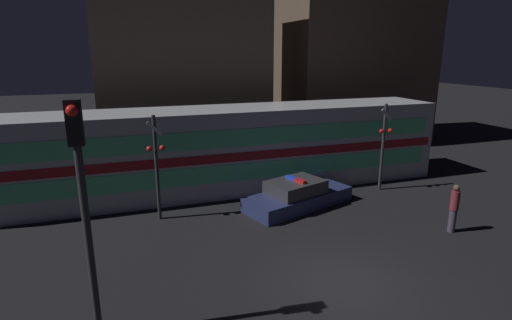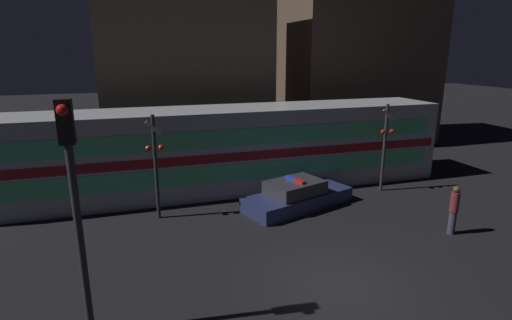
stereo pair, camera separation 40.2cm
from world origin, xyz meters
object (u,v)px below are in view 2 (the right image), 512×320
police_car (297,196)px  train (218,150)px  traffic_light_corner (74,194)px  pedestrian (454,210)px  crossing_signal_near (385,144)px

police_car → train: bearing=111.3°
train → traffic_light_corner: bearing=-118.7°
traffic_light_corner → train: bearing=61.3°
train → police_car: bearing=-50.3°
pedestrian → crossing_signal_near: size_ratio=0.44×
train → pedestrian: size_ratio=12.19×
train → crossing_signal_near: bearing=-19.4°
police_car → pedestrian: (4.18, -4.02, 0.45)m
crossing_signal_near → traffic_light_corner: traffic_light_corner is taller
traffic_light_corner → pedestrian: bearing=8.7°
crossing_signal_near → police_car: bearing=-171.8°
police_car → crossing_signal_near: size_ratio=1.24×
train → police_car: size_ratio=4.31×
police_car → pedestrian: bearing=-62.2°
train → traffic_light_corner: traffic_light_corner is taller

